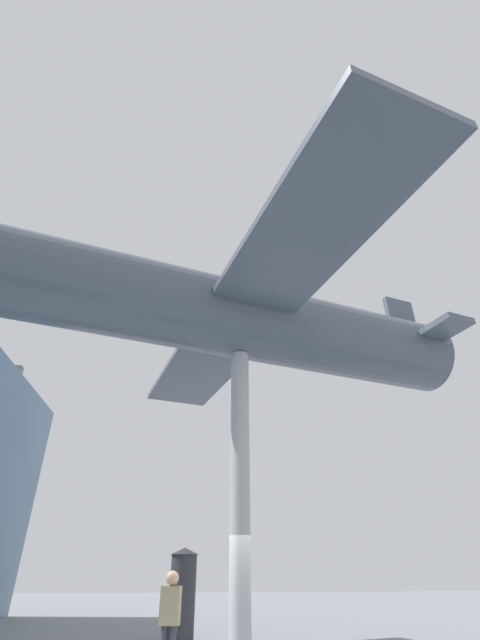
# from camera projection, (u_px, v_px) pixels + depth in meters

# --- Properties ---
(support_pylon_central) EXTENTS (0.46, 0.46, 6.82)m
(support_pylon_central) POSITION_uv_depth(u_px,v_px,m) (240.00, 491.00, 9.68)
(support_pylon_central) COLOR #B7B7BC
(support_pylon_central) RESTS_ON ground_plane
(suspended_airplane) EXTENTS (14.18, 14.60, 3.17)m
(suspended_airplane) POSITION_uv_depth(u_px,v_px,m) (232.00, 318.00, 11.88)
(suspended_airplane) COLOR #4C5666
(suspended_airplane) RESTS_ON support_pylon_central
(visitor_person) EXTENTS (0.32, 0.44, 1.85)m
(visitor_person) POSITION_uv_depth(u_px,v_px,m) (170.00, 614.00, 8.73)
(visitor_person) COLOR #383842
(visitor_person) RESTS_ON ground_plane
(info_kiosk) EXTENTS (0.95, 0.95, 2.50)m
(info_kiosk) POSITION_uv_depth(u_px,v_px,m) (182.00, 592.00, 13.43)
(info_kiosk) COLOR #333338
(info_kiosk) RESTS_ON ground_plane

